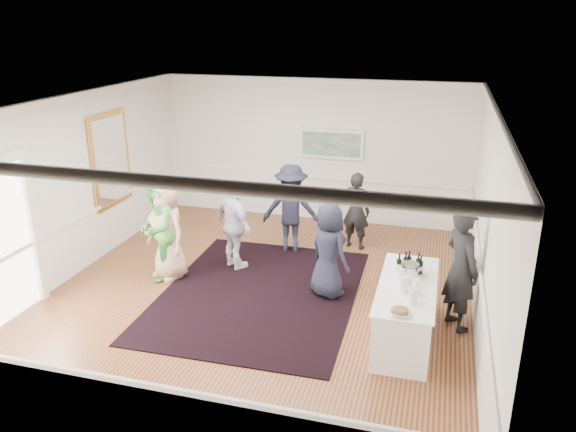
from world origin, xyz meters
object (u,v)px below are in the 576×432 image
(guest_tan, at_px, (167,230))
(nut_bowl, at_px, (400,312))
(bartender, at_px, (461,269))
(guest_lilac, at_px, (234,225))
(serving_table, at_px, (406,311))
(guest_dark_a, at_px, (291,208))
(guest_green, at_px, (157,228))
(guest_dark_b, at_px, (356,211))
(ice_bucket, at_px, (410,272))
(guest_navy, at_px, (329,250))

(guest_tan, distance_m, nut_bowl, 4.59)
(bartender, distance_m, guest_lilac, 4.11)
(serving_table, xyz_separation_m, guest_dark_a, (-2.46, 2.69, 0.45))
(nut_bowl, bearing_deg, guest_dark_a, 124.17)
(bartender, height_order, guest_green, bartender)
(bartender, height_order, guest_dark_b, bartender)
(bartender, bearing_deg, serving_table, 93.85)
(bartender, bearing_deg, guest_tan, 52.70)
(guest_dark_a, height_order, nut_bowl, guest_dark_a)
(guest_dark_b, height_order, ice_bucket, guest_dark_b)
(guest_green, distance_m, ice_bucket, 4.44)
(guest_lilac, bearing_deg, nut_bowl, 178.49)
(guest_lilac, bearing_deg, guest_navy, -161.39)
(guest_tan, bearing_deg, guest_green, -124.28)
(guest_tan, distance_m, guest_dark_b, 3.75)
(bartender, bearing_deg, guest_dark_a, 23.13)
(guest_dark_b, relative_size, nut_bowl, 5.82)
(guest_dark_b, relative_size, ice_bucket, 6.06)
(serving_table, distance_m, guest_green, 4.50)
(guest_tan, distance_m, guest_dark_a, 2.51)
(serving_table, distance_m, nut_bowl, 1.00)
(guest_tan, relative_size, nut_bowl, 6.63)
(guest_green, height_order, guest_lilac, guest_green)
(guest_green, bearing_deg, nut_bowl, 58.80)
(ice_bucket, distance_m, nut_bowl, 1.07)
(nut_bowl, bearing_deg, bartender, 62.14)
(guest_lilac, relative_size, guest_dark_b, 1.07)
(ice_bucket, bearing_deg, guest_tan, 170.04)
(bartender, relative_size, guest_dark_a, 1.08)
(guest_dark_a, height_order, guest_navy, guest_dark_a)
(guest_lilac, distance_m, guest_navy, 1.98)
(bartender, height_order, guest_tan, bartender)
(guest_tan, bearing_deg, guest_navy, 28.34)
(guest_dark_b, distance_m, guest_navy, 2.18)
(nut_bowl, bearing_deg, guest_green, 158.26)
(guest_navy, bearing_deg, ice_bucket, -175.41)
(serving_table, distance_m, guest_navy, 1.73)
(guest_green, bearing_deg, bartender, 77.04)
(bartender, height_order, ice_bucket, bartender)
(ice_bucket, bearing_deg, guest_dark_b, 112.67)
(serving_table, relative_size, ice_bucket, 8.14)
(ice_bucket, bearing_deg, nut_bowl, -91.82)
(guest_lilac, relative_size, guest_navy, 1.05)
(guest_tan, bearing_deg, guest_dark_b, 63.74)
(guest_tan, bearing_deg, ice_bucket, 16.80)
(ice_bucket, relative_size, nut_bowl, 0.96)
(guest_tan, bearing_deg, guest_lilac, 61.05)
(serving_table, bearing_deg, nut_bowl, -91.92)
(bartender, xyz_separation_m, guest_green, (-5.11, 0.31, -0.00))
(bartender, distance_m, guest_green, 5.12)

